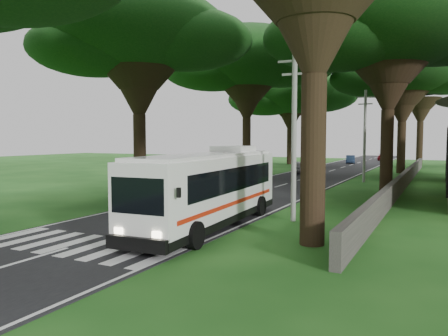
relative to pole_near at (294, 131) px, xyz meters
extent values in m
plane|color=#184B15|center=(-5.50, -6.00, -4.18)|extent=(140.00, 140.00, 0.00)
cube|color=black|center=(-5.50, 19.00, -4.17)|extent=(8.00, 120.00, 0.04)
cube|color=silver|center=(-5.50, -8.00, -4.18)|extent=(8.00, 3.00, 0.01)
cube|color=#383533|center=(3.50, 18.00, -3.58)|extent=(0.35, 50.00, 1.20)
cylinder|color=gray|center=(0.00, 0.00, -0.18)|extent=(0.24, 0.24, 8.00)
cube|color=gray|center=(0.00, 0.00, 3.22)|extent=(1.60, 0.10, 0.10)
cube|color=gray|center=(0.00, 0.00, 2.62)|extent=(1.20, 0.10, 0.10)
cylinder|color=gray|center=(0.00, 20.00, -0.18)|extent=(0.24, 0.24, 8.00)
cube|color=gray|center=(0.00, 20.00, 3.22)|extent=(1.60, 0.10, 0.10)
cube|color=gray|center=(0.00, 20.00, 2.62)|extent=(1.20, 0.10, 0.10)
cylinder|color=gray|center=(0.00, 40.00, -0.18)|extent=(0.24, 0.24, 8.00)
cube|color=gray|center=(0.00, 40.00, 3.22)|extent=(1.60, 0.10, 0.10)
cube|color=gray|center=(0.00, 40.00, 2.62)|extent=(1.20, 0.10, 0.10)
cylinder|color=black|center=(-13.50, 6.00, -1.40)|extent=(0.90, 0.90, 5.56)
cone|color=black|center=(-13.50, 6.00, 3.28)|extent=(3.20, 3.20, 3.80)
ellipsoid|color=black|center=(-13.50, 6.00, 7.17)|extent=(13.15, 13.15, 5.52)
cylinder|color=black|center=(-13.00, 24.00, -1.18)|extent=(0.90, 0.90, 6.01)
cone|color=black|center=(-13.00, 24.00, 3.73)|extent=(3.20, 3.20, 3.80)
ellipsoid|color=black|center=(-13.00, 24.00, 8.17)|extent=(15.59, 15.59, 6.55)
cylinder|color=black|center=(-14.00, 42.00, -1.58)|extent=(0.90, 0.90, 5.20)
cone|color=black|center=(-14.00, 42.00, 2.92)|extent=(3.20, 3.20, 3.80)
ellipsoid|color=black|center=(-14.00, 42.00, 6.37)|extent=(15.53, 15.53, 6.52)
cylinder|color=black|center=(2.00, -4.00, -1.11)|extent=(0.90, 0.90, 6.15)
cone|color=black|center=(2.00, -4.00, 3.87)|extent=(3.20, 3.20, 3.80)
cylinder|color=black|center=(2.50, 14.00, -1.23)|extent=(0.90, 0.90, 5.89)
cone|color=black|center=(2.50, 14.00, 3.61)|extent=(3.20, 3.20, 3.80)
ellipsoid|color=black|center=(2.50, 14.00, 7.91)|extent=(15.50, 15.50, 6.51)
cylinder|color=black|center=(2.00, 32.00, -1.38)|extent=(0.90, 0.90, 5.60)
cone|color=black|center=(2.00, 32.00, 3.32)|extent=(3.20, 3.20, 3.80)
ellipsoid|color=black|center=(2.00, 32.00, 7.25)|extent=(13.62, 13.62, 5.72)
cylinder|color=black|center=(3.00, 50.00, -1.08)|extent=(0.90, 0.90, 6.19)
cone|color=black|center=(3.00, 50.00, 3.91)|extent=(3.20, 3.20, 3.80)
ellipsoid|color=black|center=(3.00, 50.00, 8.58)|extent=(13.43, 13.43, 5.64)
cube|color=white|center=(-2.80, -2.98, -2.44)|extent=(2.91, 10.99, 2.67)
cube|color=black|center=(-2.82, -2.71, -2.05)|extent=(2.85, 9.00, 1.00)
cube|color=black|center=(-2.80, -2.98, -3.73)|extent=(2.95, 11.03, 0.32)
cube|color=red|center=(-2.80, -2.98, -3.05)|extent=(2.89, 9.91, 0.16)
cube|color=white|center=(-2.80, -2.98, -1.04)|extent=(2.69, 10.44, 0.16)
cylinder|color=black|center=(-3.72, -6.67, -3.68)|extent=(0.38, 1.01, 1.00)
cylinder|color=black|center=(-1.45, -6.53, -3.68)|extent=(0.38, 1.01, 1.00)
cylinder|color=black|center=(-4.13, 0.39, -3.68)|extent=(0.38, 1.01, 1.00)
cylinder|color=black|center=(-1.87, 0.52, -3.68)|extent=(0.38, 1.01, 1.00)
imported|color=#ADACB1|center=(-7.79, 26.18, -3.46)|extent=(2.74, 4.33, 1.37)
imported|color=navy|center=(-6.30, 47.43, -3.55)|extent=(1.91, 3.84, 1.21)
imported|color=maroon|center=(-2.81, 58.67, -3.55)|extent=(1.95, 4.25, 1.20)
imported|color=black|center=(-10.44, 7.95, -3.29)|extent=(0.54, 0.72, 1.77)
camera|label=1|loc=(6.21, -19.46, -0.28)|focal=35.00mm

